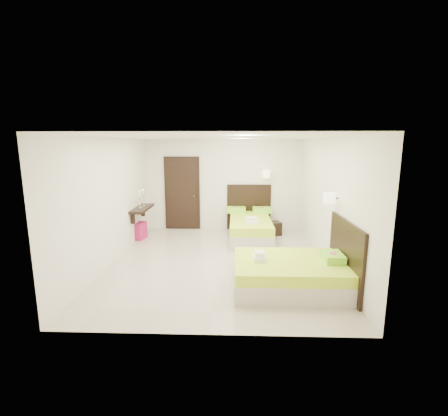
{
  "coord_description": "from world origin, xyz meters",
  "views": [
    {
      "loc": [
        0.34,
        -6.59,
        2.45
      ],
      "look_at": [
        0.1,
        0.3,
        1.1
      ],
      "focal_mm": 26.0,
      "sensor_mm": 36.0,
      "label": 1
    }
  ],
  "objects_px": {
    "bed_single": "(250,226)",
    "nightstand": "(272,228)",
    "ottoman": "(136,230)",
    "bed_double": "(294,272)"
  },
  "relations": [
    {
      "from": "bed_double",
      "to": "ottoman",
      "type": "relative_size",
      "value": 4.4
    },
    {
      "from": "bed_single",
      "to": "bed_double",
      "type": "height_order",
      "value": "bed_single"
    },
    {
      "from": "bed_single",
      "to": "nightstand",
      "type": "distance_m",
      "value": 0.72
    },
    {
      "from": "bed_double",
      "to": "nightstand",
      "type": "relative_size",
      "value": 4.67
    },
    {
      "from": "bed_double",
      "to": "bed_single",
      "type": "bearing_deg",
      "value": 101.45
    },
    {
      "from": "bed_single",
      "to": "bed_double",
      "type": "xyz_separation_m",
      "value": [
        0.62,
        -3.05,
        -0.04
      ]
    },
    {
      "from": "bed_double",
      "to": "ottoman",
      "type": "height_order",
      "value": "bed_double"
    },
    {
      "from": "bed_single",
      "to": "nightstand",
      "type": "bearing_deg",
      "value": 27.03
    },
    {
      "from": "bed_double",
      "to": "ottoman",
      "type": "xyz_separation_m",
      "value": [
        -3.64,
        2.9,
        -0.06
      ]
    },
    {
      "from": "ottoman",
      "to": "bed_single",
      "type": "bearing_deg",
      "value": 2.97
    }
  ]
}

